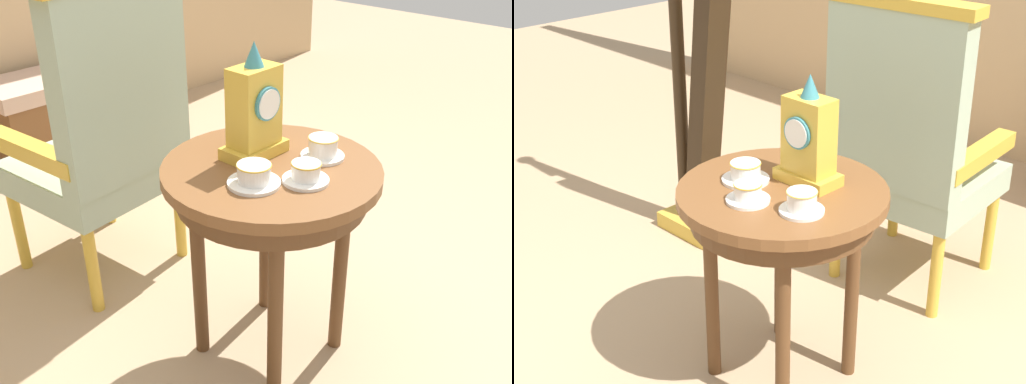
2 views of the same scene
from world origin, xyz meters
TOP-DOWN VIEW (x-y plane):
  - ground_plane at (0.00, 0.00)m, footprint 10.00×10.00m
  - side_table at (-0.03, 0.03)m, footprint 0.63×0.63m
  - teacup_left at (-0.15, -0.01)m, footprint 0.14×0.14m
  - teacup_right at (-0.04, -0.10)m, footprint 0.13×0.13m
  - teacup_center at (0.11, -0.04)m, footprint 0.13×0.13m
  - mantel_clock at (-0.01, 0.11)m, footprint 0.19×0.11m
  - armchair at (-0.10, 0.75)m, footprint 0.59×0.58m
  - window_bench at (0.48, 1.95)m, footprint 0.96×0.40m

SIDE VIEW (x-z plane):
  - ground_plane at x=0.00m, z-range 0.00..0.00m
  - window_bench at x=0.48m, z-range 0.00..0.44m
  - side_table at x=-0.03m, z-range 0.25..0.92m
  - armchair at x=-0.10m, z-range 0.02..1.16m
  - teacup_right at x=-0.04m, z-range 0.67..0.72m
  - teacup_left at x=-0.15m, z-range 0.67..0.73m
  - teacup_center at x=0.11m, z-range 0.67..0.73m
  - mantel_clock at x=-0.01m, z-range 0.64..0.97m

